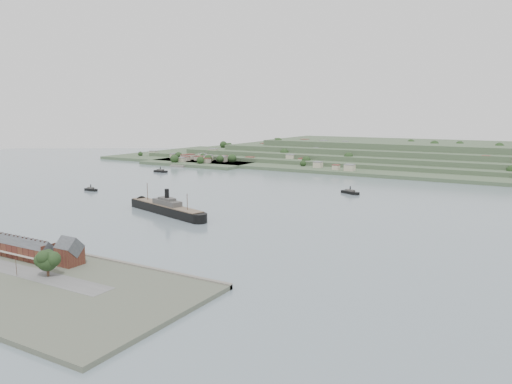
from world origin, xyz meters
The scene contains 9 objects.
ground centered at (0.00, 0.00, 0.00)m, with size 1400.00×1400.00×0.00m, color slate.
terrace_row centered at (-10.00, -168.02, 6.84)m, with size 55.60×9.80×11.07m.
gabled_building centered at (27.50, -164.00, 8.19)m, with size 10.40×10.18×14.09m.
far_peninsula centered at (27.91, 393.10, 11.88)m, with size 760.00×309.00×30.00m.
steamship centered at (-19.73, -40.11, 4.13)m, with size 90.85×36.33×22.36m.
tugboat centered at (-147.94, 4.75, 1.51)m, with size 13.94×4.29×6.20m.
ferry_west centered at (-186.14, 147.52, 1.66)m, with size 18.47×5.54×6.88m.
ferry_east centered at (69.58, 111.78, 1.69)m, with size 19.19×12.63×7.03m.
fig_tree centered at (33.05, -180.69, 9.66)m, with size 11.25×9.74×12.55m.
Camera 1 is at (220.67, -318.37, 75.37)m, focal length 35.00 mm.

